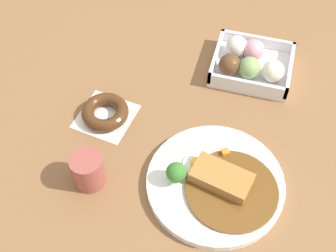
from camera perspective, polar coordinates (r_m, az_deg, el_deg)
name	(u,v)px	position (r m, az deg, el deg)	size (l,w,h in m)	color
ground_plane	(211,117)	(1.00, 5.46, 1.17)	(1.60, 1.60, 0.00)	brown
curry_plate	(216,183)	(0.89, 6.14, -7.22)	(0.27, 0.27, 0.07)	white
donut_box	(250,63)	(1.09, 10.41, 7.96)	(0.18, 0.16, 0.06)	white
chocolate_ring_donut	(105,112)	(1.00, -8.03, 1.74)	(0.13, 0.13, 0.03)	white
coffee_mug	(88,170)	(0.89, -10.19, -5.60)	(0.06, 0.06, 0.08)	#9E4C42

